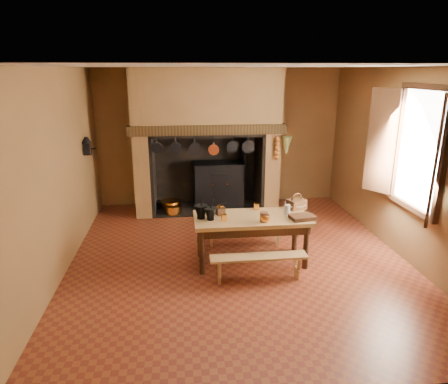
# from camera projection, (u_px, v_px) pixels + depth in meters

# --- Properties ---
(floor) EXTENTS (5.50, 5.50, 0.00)m
(floor) POSITION_uv_depth(u_px,v_px,m) (238.00, 257.00, 6.11)
(floor) COLOR brown
(floor) RESTS_ON ground
(ceiling) EXTENTS (5.50, 5.50, 0.00)m
(ceiling) POSITION_uv_depth(u_px,v_px,m) (240.00, 66.00, 5.29)
(ceiling) COLOR silver
(ceiling) RESTS_ON back_wall
(back_wall) EXTENTS (5.00, 0.02, 2.80)m
(back_wall) POSITION_uv_depth(u_px,v_px,m) (219.00, 137.00, 8.31)
(back_wall) COLOR brown
(back_wall) RESTS_ON floor
(wall_left) EXTENTS (0.02, 5.50, 2.80)m
(wall_left) POSITION_uv_depth(u_px,v_px,m) (57.00, 174.00, 5.43)
(wall_left) COLOR brown
(wall_left) RESTS_ON floor
(wall_right) EXTENTS (0.02, 5.50, 2.80)m
(wall_right) POSITION_uv_depth(u_px,v_px,m) (404.00, 164.00, 5.97)
(wall_right) COLOR brown
(wall_right) RESTS_ON floor
(wall_front) EXTENTS (5.00, 0.02, 2.80)m
(wall_front) POSITION_uv_depth(u_px,v_px,m) (292.00, 253.00, 3.09)
(wall_front) COLOR brown
(wall_front) RESTS_ON floor
(chimney_breast) EXTENTS (2.95, 0.96, 2.80)m
(chimney_breast) POSITION_uv_depth(u_px,v_px,m) (206.00, 120.00, 7.74)
(chimney_breast) COLOR brown
(chimney_breast) RESTS_ON floor
(iron_range) EXTENTS (1.12, 0.55, 1.60)m
(iron_range) POSITION_uv_depth(u_px,v_px,m) (219.00, 184.00, 8.29)
(iron_range) COLOR black
(iron_range) RESTS_ON floor
(hearth_pans) EXTENTS (0.51, 0.62, 0.20)m
(hearth_pans) POSITION_uv_depth(u_px,v_px,m) (171.00, 207.00, 8.08)
(hearth_pans) COLOR orange
(hearth_pans) RESTS_ON floor
(hanging_pans) EXTENTS (1.92, 0.29, 0.27)m
(hanging_pans) POSITION_uv_depth(u_px,v_px,m) (206.00, 148.00, 7.39)
(hanging_pans) COLOR black
(hanging_pans) RESTS_ON chimney_breast
(onion_string) EXTENTS (0.12, 0.10, 0.46)m
(onion_string) POSITION_uv_depth(u_px,v_px,m) (277.00, 148.00, 7.53)
(onion_string) COLOR #A55C1E
(onion_string) RESTS_ON chimney_breast
(herb_bunch) EXTENTS (0.20, 0.20, 0.35)m
(herb_bunch) POSITION_uv_depth(u_px,v_px,m) (286.00, 146.00, 7.53)
(herb_bunch) COLOR brown
(herb_bunch) RESTS_ON chimney_breast
(window) EXTENTS (0.39, 1.75, 1.76)m
(window) POSITION_uv_depth(u_px,v_px,m) (412.00, 150.00, 5.49)
(window) COLOR white
(window) RESTS_ON wall_right
(wall_coffee_mill) EXTENTS (0.23, 0.16, 0.31)m
(wall_coffee_mill) POSITION_uv_depth(u_px,v_px,m) (87.00, 145.00, 6.87)
(wall_coffee_mill) COLOR black
(wall_coffee_mill) RESTS_ON wall_left
(work_table) EXTENTS (1.67, 0.74, 0.72)m
(work_table) POSITION_uv_depth(u_px,v_px,m) (252.00, 224.00, 5.80)
(work_table) COLOR #A9884D
(work_table) RESTS_ON floor
(bench_front) EXTENTS (1.31, 0.23, 0.37)m
(bench_front) POSITION_uv_depth(u_px,v_px,m) (259.00, 262.00, 5.37)
(bench_front) COLOR #A9884D
(bench_front) RESTS_ON floor
(bench_back) EXTENTS (1.34, 0.23, 0.38)m
(bench_back) POSITION_uv_depth(u_px,v_px,m) (245.00, 229.00, 6.46)
(bench_back) COLOR #A9884D
(bench_back) RESTS_ON floor
(mortar_large) EXTENTS (0.20, 0.20, 0.33)m
(mortar_large) POSITION_uv_depth(u_px,v_px,m) (201.00, 211.00, 5.67)
(mortar_large) COLOR black
(mortar_large) RESTS_ON work_table
(mortar_small) EXTENTS (0.18, 0.18, 0.30)m
(mortar_small) POSITION_uv_depth(u_px,v_px,m) (210.00, 213.00, 5.62)
(mortar_small) COLOR black
(mortar_small) RESTS_ON work_table
(coffee_grinder) EXTENTS (0.17, 0.14, 0.18)m
(coffee_grinder) POSITION_uv_depth(u_px,v_px,m) (220.00, 210.00, 5.82)
(coffee_grinder) COLOR #382011
(coffee_grinder) RESTS_ON work_table
(brass_mug_a) EXTENTS (0.10, 0.10, 0.09)m
(brass_mug_a) POSITION_uv_depth(u_px,v_px,m) (224.00, 217.00, 5.60)
(brass_mug_a) COLOR orange
(brass_mug_a) RESTS_ON work_table
(brass_mug_b) EXTENTS (0.11, 0.11, 0.10)m
(brass_mug_b) POSITION_uv_depth(u_px,v_px,m) (256.00, 207.00, 6.04)
(brass_mug_b) COLOR orange
(brass_mug_b) RESTS_ON work_table
(mixing_bowl) EXTENTS (0.34, 0.34, 0.07)m
(mixing_bowl) POSITION_uv_depth(u_px,v_px,m) (295.00, 206.00, 6.11)
(mixing_bowl) COLOR beige
(mixing_bowl) RESTS_ON work_table
(stoneware_crock) EXTENTS (0.15, 0.15, 0.14)m
(stoneware_crock) POSITION_uv_depth(u_px,v_px,m) (264.00, 217.00, 5.55)
(stoneware_crock) COLOR #563020
(stoneware_crock) RESTS_ON work_table
(glass_jar) EXTENTS (0.10, 0.10, 0.15)m
(glass_jar) POSITION_uv_depth(u_px,v_px,m) (287.00, 210.00, 5.83)
(glass_jar) COLOR beige
(glass_jar) RESTS_ON work_table
(wicker_basket) EXTENTS (0.32, 0.28, 0.25)m
(wicker_basket) POSITION_uv_depth(u_px,v_px,m) (297.00, 204.00, 6.06)
(wicker_basket) COLOR #472A15
(wicker_basket) RESTS_ON work_table
(wooden_tray) EXTENTS (0.37, 0.29, 0.06)m
(wooden_tray) POSITION_uv_depth(u_px,v_px,m) (302.00, 217.00, 5.66)
(wooden_tray) COLOR #382011
(wooden_tray) RESTS_ON work_table
(brass_cup) EXTENTS (0.14, 0.14, 0.11)m
(brass_cup) POSITION_uv_depth(u_px,v_px,m) (265.00, 218.00, 5.54)
(brass_cup) COLOR orange
(brass_cup) RESTS_ON work_table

